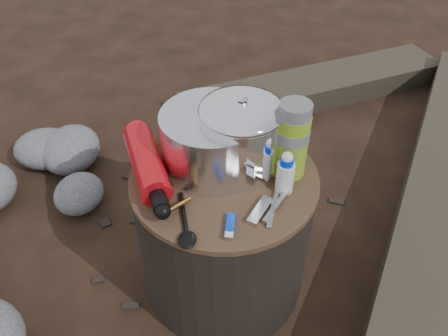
# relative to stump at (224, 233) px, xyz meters

# --- Properties ---
(ground) EXTENTS (60.00, 60.00, 0.00)m
(ground) POSITION_rel_stump_xyz_m (0.00, 0.00, -0.23)
(ground) COLOR black
(ground) RESTS_ON ground
(stump) EXTENTS (0.49, 0.49, 0.45)m
(stump) POSITION_rel_stump_xyz_m (0.00, 0.00, 0.00)
(stump) COLOR black
(stump) RESTS_ON ground
(rock_ring) EXTENTS (0.47, 1.02, 0.20)m
(rock_ring) POSITION_rel_stump_xyz_m (-0.72, 0.08, -0.13)
(rock_ring) COLOR slate
(rock_ring) RESTS_ON ground
(log_small) EXTENTS (1.31, 0.84, 0.11)m
(log_small) POSITION_rel_stump_xyz_m (0.34, 1.12, -0.17)
(log_small) COLOR #383126
(log_small) RESTS_ON ground
(foil_windscreen) EXTENTS (0.26, 0.26, 0.16)m
(foil_windscreen) POSITION_rel_stump_xyz_m (-0.04, 0.04, 0.31)
(foil_windscreen) COLOR silver
(foil_windscreen) RESTS_ON stump
(camping_pot) EXTENTS (0.21, 0.21, 0.21)m
(camping_pot) POSITION_rel_stump_xyz_m (0.04, 0.05, 0.33)
(camping_pot) COLOR white
(camping_pot) RESTS_ON stump
(fuel_bottle) EXTENTS (0.21, 0.33, 0.08)m
(fuel_bottle) POSITION_rel_stump_xyz_m (-0.20, -0.01, 0.27)
(fuel_bottle) COLOR red
(fuel_bottle) RESTS_ON stump
(thermos) EXTENTS (0.08, 0.08, 0.21)m
(thermos) POSITION_rel_stump_xyz_m (0.17, 0.03, 0.33)
(thermos) COLOR #84AC23
(thermos) RESTS_ON stump
(travel_mug) EXTENTS (0.08, 0.08, 0.11)m
(travel_mug) POSITION_rel_stump_xyz_m (0.15, 0.15, 0.28)
(travel_mug) COLOR black
(travel_mug) RESTS_ON stump
(stuff_sack) EXTENTS (0.16, 0.13, 0.11)m
(stuff_sack) POSITION_rel_stump_xyz_m (-0.10, 0.17, 0.28)
(stuff_sack) COLOR yellow
(stuff_sack) RESTS_ON stump
(food_pouch) EXTENTS (0.12, 0.07, 0.15)m
(food_pouch) POSITION_rel_stump_xyz_m (-0.04, 0.15, 0.30)
(food_pouch) COLOR navy
(food_pouch) RESTS_ON stump
(lighter) EXTENTS (0.02, 0.08, 0.01)m
(lighter) POSITION_rel_stump_xyz_m (0.03, -0.17, 0.23)
(lighter) COLOR #0034ED
(lighter) RESTS_ON stump
(multitool) EXTENTS (0.06, 0.10, 0.01)m
(multitool) POSITION_rel_stump_xyz_m (0.10, -0.12, 0.23)
(multitool) COLOR silver
(multitool) RESTS_ON stump
(pot_grabber) EXTENTS (0.08, 0.15, 0.01)m
(pot_grabber) POSITION_rel_stump_xyz_m (0.13, -0.10, 0.23)
(pot_grabber) COLOR silver
(pot_grabber) RESTS_ON stump
(spork) EXTENTS (0.08, 0.17, 0.01)m
(spork) POSITION_rel_stump_xyz_m (-0.08, -0.15, 0.23)
(spork) COLOR black
(spork) RESTS_ON stump
(squeeze_bottle) EXTENTS (0.04, 0.04, 0.11)m
(squeeze_bottle) POSITION_rel_stump_xyz_m (0.15, -0.03, 0.28)
(squeeze_bottle) COLOR white
(squeeze_bottle) RESTS_ON stump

